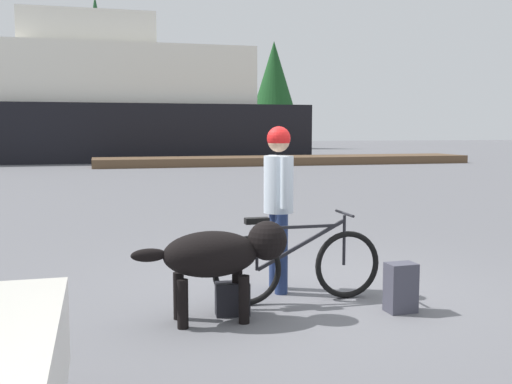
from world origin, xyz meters
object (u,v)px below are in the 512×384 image
at_px(dog, 221,254).
at_px(person_cyclist, 279,192).
at_px(bicycle, 297,265).
at_px(ferry_boat, 38,106).
at_px(backpack, 401,287).
at_px(handbag_pannier, 232,299).

bearing_deg(dog, person_cyclist, 46.03).
distance_m(bicycle, person_cyclist, 0.83).
height_order(bicycle, ferry_boat, ferry_boat).
height_order(person_cyclist, dog, person_cyclist).
height_order(dog, backpack, dog).
bearing_deg(dog, bicycle, 24.11).
bearing_deg(bicycle, ferry_boat, 99.61).
height_order(backpack, ferry_boat, ferry_boat).
relative_size(bicycle, backpack, 3.74).
relative_size(bicycle, person_cyclist, 1.00).
xyz_separation_m(handbag_pannier, ferry_boat, (-4.39, 30.49, 2.91)).
bearing_deg(ferry_boat, bicycle, -80.39).
relative_size(dog, ferry_boat, 0.05).
bearing_deg(dog, backpack, -6.20).
relative_size(dog, backpack, 3.01).
height_order(bicycle, backpack, bicycle).
bearing_deg(handbag_pannier, ferry_boat, 98.19).
bearing_deg(ferry_boat, backpack, -79.02).
xyz_separation_m(backpack, handbag_pannier, (-1.59, 0.32, -0.08)).
xyz_separation_m(person_cyclist, dog, (-0.80, -0.83, -0.47)).
relative_size(dog, handbag_pannier, 4.49).
bearing_deg(handbag_pannier, backpack, -11.41).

